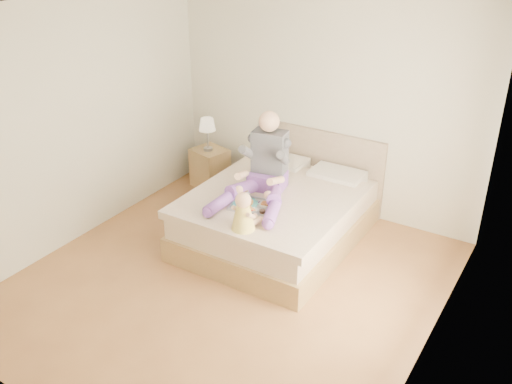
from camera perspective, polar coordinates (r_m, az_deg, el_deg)
The scene contains 7 objects.
room at distance 5.17m, azimuth -2.40°, elevation 4.40°, with size 4.02×4.22×2.71m.
bed at distance 6.55m, azimuth 2.47°, elevation -2.06°, with size 1.70×2.18×1.00m.
nightstand at distance 7.80m, azimuth -4.61°, elevation 2.44°, with size 0.52×0.48×0.53m.
lamp at distance 7.55m, azimuth -4.91°, elevation 6.57°, with size 0.22×0.22×0.45m.
adult at distance 6.22m, azimuth 0.73°, elevation 2.15°, with size 0.78×1.17×0.93m.
tray at distance 6.04m, azimuth -0.30°, elevation -1.22°, with size 0.50×0.42×0.13m.
baby at distance 5.58m, azimuth -1.22°, elevation -2.22°, with size 0.26×0.36×0.40m.
Camera 1 is at (2.77, -3.94, 3.48)m, focal length 40.00 mm.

